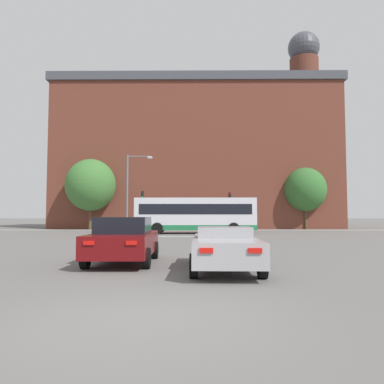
{
  "coord_description": "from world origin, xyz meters",
  "views": [
    {
      "loc": [
        0.85,
        -5.94,
        1.62
      ],
      "look_at": [
        0.56,
        29.83,
        3.86
      ],
      "focal_mm": 35.0,
      "sensor_mm": 36.0,
      "label": 1
    }
  ],
  "objects_px": {
    "pedestrian_waiting": "(242,222)",
    "street_lamp_junction": "(132,185)",
    "bus_crossing_lead": "(195,215)",
    "traffic_light_far_left": "(142,204)",
    "car_saloon_left": "(124,240)",
    "car_roadster_right": "(224,247)",
    "traffic_light_far_right": "(230,205)"
  },
  "relations": [
    {
      "from": "bus_crossing_lead",
      "to": "car_saloon_left",
      "type": "bearing_deg",
      "value": 173.25
    },
    {
      "from": "traffic_light_far_left",
      "to": "street_lamp_junction",
      "type": "height_order",
      "value": "street_lamp_junction"
    },
    {
      "from": "traffic_light_far_right",
      "to": "traffic_light_far_left",
      "type": "height_order",
      "value": "traffic_light_far_left"
    },
    {
      "from": "car_roadster_right",
      "to": "street_lamp_junction",
      "type": "bearing_deg",
      "value": 108.12
    },
    {
      "from": "traffic_light_far_right",
      "to": "traffic_light_far_left",
      "type": "xyz_separation_m",
      "value": [
        -9.57,
        0.67,
        0.11
      ]
    },
    {
      "from": "car_roadster_right",
      "to": "pedestrian_waiting",
      "type": "relative_size",
      "value": 3.16
    },
    {
      "from": "car_roadster_right",
      "to": "street_lamp_junction",
      "type": "height_order",
      "value": "street_lamp_junction"
    },
    {
      "from": "street_lamp_junction",
      "to": "car_roadster_right",
      "type": "bearing_deg",
      "value": -72.99
    },
    {
      "from": "traffic_light_far_right",
      "to": "pedestrian_waiting",
      "type": "bearing_deg",
      "value": 33.24
    },
    {
      "from": "car_roadster_right",
      "to": "traffic_light_far_left",
      "type": "relative_size",
      "value": 1.14
    },
    {
      "from": "car_roadster_right",
      "to": "car_saloon_left",
      "type": "bearing_deg",
      "value": 156.11
    },
    {
      "from": "traffic_light_far_left",
      "to": "pedestrian_waiting",
      "type": "xyz_separation_m",
      "value": [
        10.94,
        0.22,
        -1.99
      ]
    },
    {
      "from": "car_saloon_left",
      "to": "traffic_light_far_left",
      "type": "relative_size",
      "value": 1.02
    },
    {
      "from": "traffic_light_far_right",
      "to": "street_lamp_junction",
      "type": "distance_m",
      "value": 12.73
    },
    {
      "from": "car_roadster_right",
      "to": "street_lamp_junction",
      "type": "distance_m",
      "value": 21.72
    },
    {
      "from": "bus_crossing_lead",
      "to": "traffic_light_far_left",
      "type": "distance_m",
      "value": 9.68
    },
    {
      "from": "street_lamp_junction",
      "to": "traffic_light_far_right",
      "type": "bearing_deg",
      "value": 43.64
    },
    {
      "from": "car_saloon_left",
      "to": "traffic_light_far_right",
      "type": "xyz_separation_m",
      "value": [
        6.19,
        27.68,
        1.99
      ]
    },
    {
      "from": "car_saloon_left",
      "to": "traffic_light_far_right",
      "type": "relative_size",
      "value": 1.07
    },
    {
      "from": "traffic_light_far_right",
      "to": "traffic_light_far_left",
      "type": "relative_size",
      "value": 0.96
    },
    {
      "from": "car_saloon_left",
      "to": "car_roadster_right",
      "type": "xyz_separation_m",
      "value": [
        3.31,
        -1.54,
        -0.12
      ]
    },
    {
      "from": "car_roadster_right",
      "to": "bus_crossing_lead",
      "type": "relative_size",
      "value": 0.46
    },
    {
      "from": "bus_crossing_lead",
      "to": "street_lamp_junction",
      "type": "distance_m",
      "value": 6.23
    },
    {
      "from": "pedestrian_waiting",
      "to": "street_lamp_junction",
      "type": "bearing_deg",
      "value": 98.51
    },
    {
      "from": "bus_crossing_lead",
      "to": "traffic_light_far_left",
      "type": "relative_size",
      "value": 2.47
    },
    {
      "from": "bus_crossing_lead",
      "to": "traffic_light_far_right",
      "type": "bearing_deg",
      "value": -28.27
    },
    {
      "from": "car_saloon_left",
      "to": "street_lamp_junction",
      "type": "xyz_separation_m",
      "value": [
        -2.96,
        18.95,
        3.42
      ]
    },
    {
      "from": "traffic_light_far_right",
      "to": "bus_crossing_lead",
      "type": "bearing_deg",
      "value": -118.27
    },
    {
      "from": "car_roadster_right",
      "to": "pedestrian_waiting",
      "type": "height_order",
      "value": "pedestrian_waiting"
    },
    {
      "from": "bus_crossing_lead",
      "to": "street_lamp_junction",
      "type": "height_order",
      "value": "street_lamp_junction"
    },
    {
      "from": "car_roadster_right",
      "to": "pedestrian_waiting",
      "type": "xyz_separation_m",
      "value": [
        4.26,
        30.12,
        0.23
      ]
    },
    {
      "from": "traffic_light_far_left",
      "to": "pedestrian_waiting",
      "type": "bearing_deg",
      "value": 1.17
    }
  ]
}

